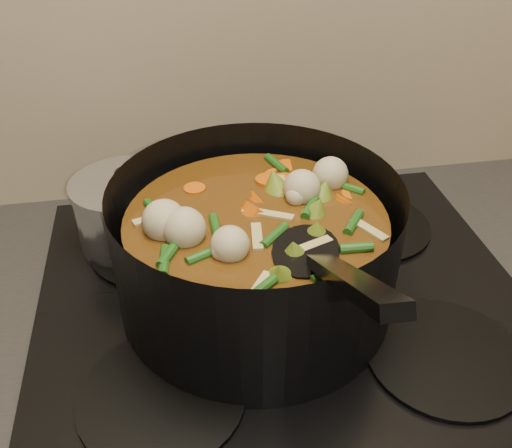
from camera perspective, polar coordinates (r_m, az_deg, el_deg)
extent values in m
cube|color=black|center=(0.77, 2.67, -9.79)|extent=(2.64, 0.64, 0.05)
cube|color=black|center=(0.75, 2.75, -7.89)|extent=(0.62, 0.54, 0.02)
cylinder|color=black|center=(0.64, -9.41, -16.56)|extent=(0.18, 0.18, 0.01)
cylinder|color=black|center=(0.70, 18.38, -12.40)|extent=(0.18, 0.18, 0.01)
cylinder|color=black|center=(0.83, -10.09, -2.33)|extent=(0.18, 0.18, 0.01)
cylinder|color=black|center=(0.87, 11.27, -0.11)|extent=(0.18, 0.18, 0.01)
cylinder|color=black|center=(0.68, 0.00, -2.37)|extent=(0.40, 0.40, 0.17)
cylinder|color=black|center=(0.73, 0.00, -7.21)|extent=(0.33, 0.33, 0.01)
cylinder|color=#5B330F|center=(0.69, 0.00, -3.29)|extent=(0.31, 0.31, 0.12)
cylinder|color=#E75D0A|center=(0.66, 3.81, 0.77)|extent=(0.03, 0.04, 0.03)
cylinder|color=#E75D0A|center=(0.72, 3.11, 3.61)|extent=(0.05, 0.04, 0.03)
cylinder|color=#E75D0A|center=(0.75, -3.36, 5.09)|extent=(0.05, 0.05, 0.03)
cylinder|color=#E75D0A|center=(0.67, -5.10, 1.26)|extent=(0.04, 0.04, 0.03)
cylinder|color=#E75D0A|center=(0.62, -7.49, -2.57)|extent=(0.04, 0.04, 0.03)
cylinder|color=#E75D0A|center=(0.62, -0.30, -1.98)|extent=(0.05, 0.05, 0.03)
cylinder|color=#E75D0A|center=(0.62, 5.47, -2.52)|extent=(0.04, 0.04, 0.03)
cylinder|color=#E75D0A|center=(0.68, 9.67, 1.19)|extent=(0.04, 0.04, 0.03)
cylinder|color=#E75D0A|center=(0.70, 2.59, 2.91)|extent=(0.05, 0.05, 0.03)
cylinder|color=#E75D0A|center=(0.73, -2.70, 4.49)|extent=(0.04, 0.05, 0.03)
cylinder|color=#E75D0A|center=(0.67, -3.65, 1.08)|extent=(0.04, 0.03, 0.03)
cylinder|color=#E75D0A|center=(0.63, -6.17, -1.91)|extent=(0.04, 0.05, 0.03)
sphere|color=#CCB990|center=(0.66, 6.03, 2.05)|extent=(0.05, 0.05, 0.05)
sphere|color=#CCB990|center=(0.71, -1.30, 4.59)|extent=(0.05, 0.05, 0.05)
sphere|color=#CCB990|center=(0.64, -6.11, 0.48)|extent=(0.05, 0.05, 0.05)
sphere|color=#CCB990|center=(0.60, 2.27, -2.10)|extent=(0.05, 0.05, 0.05)
sphere|color=#CCB990|center=(0.67, 5.54, 2.76)|extent=(0.05, 0.05, 0.05)
cone|color=olive|center=(0.60, -6.22, -2.80)|extent=(0.05, 0.05, 0.04)
cone|color=olive|center=(0.59, 4.76, -3.52)|extent=(0.05, 0.05, 0.04)
cone|color=olive|center=(0.68, 7.97, 2.08)|extent=(0.05, 0.05, 0.04)
cone|color=olive|center=(0.73, 0.57, 5.29)|extent=(0.05, 0.05, 0.04)
cone|color=olive|center=(0.69, -7.48, 2.72)|extent=(0.05, 0.05, 0.04)
cone|color=olive|center=(0.59, -5.86, -3.01)|extent=(0.05, 0.05, 0.04)
cone|color=olive|center=(0.59, 5.18, -3.34)|extent=(0.05, 0.05, 0.04)
cylinder|color=#1E581A|center=(0.69, 2.21, 2.94)|extent=(0.01, 0.04, 0.01)
cylinder|color=#1E581A|center=(0.75, -2.70, 5.66)|extent=(0.04, 0.04, 0.01)
cylinder|color=#1E581A|center=(0.69, -7.19, 2.63)|extent=(0.05, 0.02, 0.01)
cylinder|color=#1E581A|center=(0.63, -5.97, -0.74)|extent=(0.03, 0.05, 0.01)
cylinder|color=#1E581A|center=(0.61, -1.29, -1.74)|extent=(0.03, 0.04, 0.01)
cylinder|color=#1E581A|center=(0.58, 6.28, -4.55)|extent=(0.05, 0.02, 0.01)
cylinder|color=#1E581A|center=(0.65, 8.25, 0.22)|extent=(0.04, 0.04, 0.01)
cylinder|color=#1E581A|center=(0.70, 4.53, 3.10)|extent=(0.01, 0.04, 0.01)
cylinder|color=#1E581A|center=(0.70, 0.01, 3.27)|extent=(0.04, 0.04, 0.01)
cylinder|color=#1E581A|center=(0.72, -6.92, 4.29)|extent=(0.05, 0.02, 0.01)
cylinder|color=#1E581A|center=(0.65, -8.25, 0.24)|extent=(0.03, 0.05, 0.01)
cylinder|color=#1E581A|center=(0.61, -3.79, -2.38)|extent=(0.03, 0.04, 0.01)
cylinder|color=#1E581A|center=(0.61, 1.28, -1.74)|extent=(0.05, 0.02, 0.01)
cube|color=tan|center=(0.69, -6.33, 2.49)|extent=(0.05, 0.01, 0.00)
cube|color=tan|center=(0.61, -5.31, -2.48)|extent=(0.02, 0.05, 0.00)
cube|color=tan|center=(0.60, 4.05, -3.08)|extent=(0.05, 0.03, 0.00)
cube|color=tan|center=(0.67, 6.92, 1.73)|extent=(0.04, 0.04, 0.00)
cube|color=tan|center=(0.72, 0.50, 4.57)|extent=(0.03, 0.05, 0.00)
cube|color=tan|center=(0.68, -6.51, 2.30)|extent=(0.05, 0.02, 0.00)
cube|color=tan|center=(0.60, -5.00, -2.65)|extent=(0.01, 0.05, 0.00)
ellipsoid|color=black|center=(0.61, 4.98, -2.83)|extent=(0.10, 0.11, 0.01)
cube|color=black|center=(0.49, 9.29, -5.58)|extent=(0.03, 0.20, 0.12)
cylinder|color=silver|center=(0.83, -12.65, 0.87)|extent=(0.14, 0.14, 0.09)
cylinder|color=silver|center=(0.80, -13.10, 3.83)|extent=(0.15, 0.15, 0.01)
sphere|color=black|center=(0.79, -13.26, 4.83)|extent=(0.02, 0.02, 0.02)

